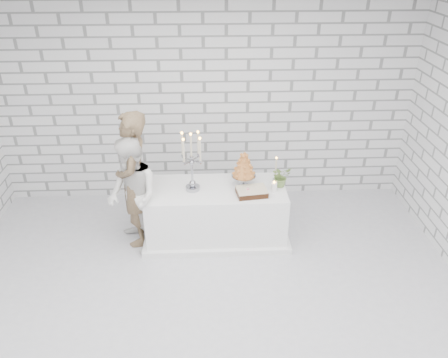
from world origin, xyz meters
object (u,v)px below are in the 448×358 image
cake_table (216,213)px  bride (133,196)px  croquembouche (244,169)px  groom (134,180)px  candelabra (192,162)px

cake_table → bride: bride is taller
bride → croquembouche: size_ratio=3.11×
cake_table → croquembouche: 0.72m
groom → croquembouche: 1.40m
cake_table → groom: size_ratio=0.99×
bride → candelabra: bearing=74.2°
bride → cake_table: bearing=72.0°
groom → bride: 0.21m
bride → croquembouche: bride is taller
groom → croquembouche: bearing=89.2°
croquembouche → bride: bearing=-170.6°
cake_table → croquembouche: croquembouche is taller
groom → croquembouche: groom is taller
bride → candelabra: size_ratio=1.94×
cake_table → bride: size_ratio=1.17×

